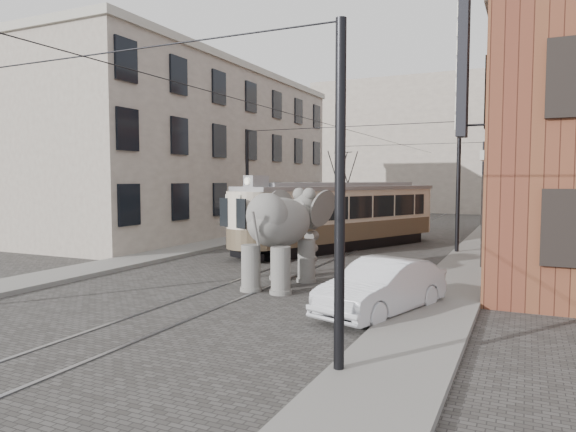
% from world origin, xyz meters
% --- Properties ---
extents(ground, '(120.00, 120.00, 0.00)m').
position_xyz_m(ground, '(0.00, 0.00, 0.00)').
color(ground, '#43403E').
extents(tram_rails, '(1.54, 80.00, 0.02)m').
position_xyz_m(tram_rails, '(0.00, 0.00, 0.01)').
color(tram_rails, slate).
rests_on(tram_rails, ground).
extents(sidewalk_right, '(2.00, 60.00, 0.15)m').
position_xyz_m(sidewalk_right, '(6.00, 0.00, 0.07)').
color(sidewalk_right, slate).
rests_on(sidewalk_right, ground).
extents(sidewalk_left, '(2.00, 60.00, 0.15)m').
position_xyz_m(sidewalk_left, '(-6.50, 0.00, 0.07)').
color(sidewalk_left, slate).
rests_on(sidewalk_left, ground).
extents(stucco_building, '(7.00, 24.00, 10.00)m').
position_xyz_m(stucco_building, '(-11.00, 10.00, 5.00)').
color(stucco_building, gray).
rests_on(stucco_building, ground).
extents(distant_block, '(28.00, 10.00, 14.00)m').
position_xyz_m(distant_block, '(0.00, 40.00, 7.00)').
color(distant_block, gray).
rests_on(distant_block, ground).
extents(catenary, '(11.00, 30.20, 6.00)m').
position_xyz_m(catenary, '(-0.20, 5.00, 3.00)').
color(catenary, black).
rests_on(catenary, ground).
extents(tram, '(7.06, 11.91, 4.73)m').
position_xyz_m(tram, '(-0.13, 5.70, 2.37)').
color(tram, beige).
rests_on(tram, ground).
extents(elephant, '(2.85, 5.13, 3.13)m').
position_xyz_m(elephant, '(0.99, -3.61, 1.56)').
color(elephant, '#605D58').
rests_on(elephant, ground).
extents(parked_car, '(2.67, 4.40, 1.37)m').
position_xyz_m(parked_car, '(4.79, -5.60, 0.69)').
color(parked_car, silver).
rests_on(parked_car, ground).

